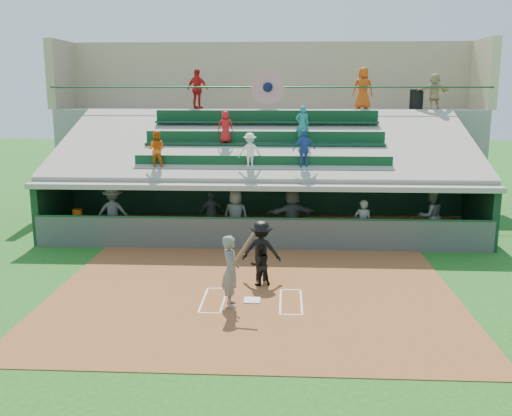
# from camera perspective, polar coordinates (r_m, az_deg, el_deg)

# --- Properties ---
(ground) EXTENTS (100.00, 100.00, 0.00)m
(ground) POSITION_cam_1_polar(r_m,az_deg,el_deg) (15.27, -0.39, -9.33)
(ground) COLOR #195317
(ground) RESTS_ON ground
(dirt_slab) EXTENTS (11.00, 9.00, 0.02)m
(dirt_slab) POSITION_cam_1_polar(r_m,az_deg,el_deg) (15.73, -0.28, -8.64)
(dirt_slab) COLOR brown
(dirt_slab) RESTS_ON ground
(home_plate) EXTENTS (0.43, 0.43, 0.03)m
(home_plate) POSITION_cam_1_polar(r_m,az_deg,el_deg) (15.26, -0.39, -9.21)
(home_plate) COLOR silver
(home_plate) RESTS_ON dirt_slab
(batters_box_chalk) EXTENTS (2.65, 1.85, 0.01)m
(batters_box_chalk) POSITION_cam_1_polar(r_m,az_deg,el_deg) (15.26, -0.39, -9.25)
(batters_box_chalk) COLOR silver
(batters_box_chalk) RESTS_ON dirt_slab
(dugout_floor) EXTENTS (16.00, 3.50, 0.04)m
(dugout_floor) POSITION_cam_1_polar(r_m,az_deg,el_deg) (21.69, 0.67, -2.86)
(dugout_floor) COLOR gray
(dugout_floor) RESTS_ON ground
(concourse_slab) EXTENTS (20.00, 3.00, 4.60)m
(concourse_slab) POSITION_cam_1_polar(r_m,az_deg,el_deg) (27.92, 1.26, 5.19)
(concourse_slab) COLOR gray
(concourse_slab) RESTS_ON ground
(grandstand) EXTENTS (20.40, 10.40, 7.80)m
(grandstand) POSITION_cam_1_polar(r_m,az_deg,el_deg) (24.96, 1.03, 4.31)
(grandstand) COLOR #4A4F4A
(grandstand) RESTS_ON ground
(batter_at_plate) EXTENTS (0.92, 0.80, 1.95)m
(batter_at_plate) POSITION_cam_1_polar(r_m,az_deg,el_deg) (14.63, -2.55, -6.29)
(batter_at_plate) COLOR #575A55
(batter_at_plate) RESTS_ON dirt_slab
(catcher) EXTENTS (0.70, 0.62, 1.20)m
(catcher) POSITION_cam_1_polar(r_m,az_deg,el_deg) (16.26, 0.44, -5.70)
(catcher) COLOR black
(catcher) RESTS_ON dirt_slab
(home_umpire) EXTENTS (1.20, 0.77, 1.75)m
(home_umpire) POSITION_cam_1_polar(r_m,az_deg,el_deg) (16.64, 0.54, -4.27)
(home_umpire) COLOR black
(home_umpire) RESTS_ON dirt_slab
(dugout_bench) EXTENTS (16.74, 1.64, 0.50)m
(dugout_bench) POSITION_cam_1_polar(r_m,az_deg,el_deg) (22.92, 1.03, -1.37)
(dugout_bench) COLOR olive
(dugout_bench) RESTS_ON dugout_floor
(white_table) EXTENTS (0.88, 0.67, 0.76)m
(white_table) POSITION_cam_1_polar(r_m,az_deg,el_deg) (22.22, -17.49, -1.99)
(white_table) COLOR silver
(white_table) RESTS_ON dugout_floor
(water_cooler) EXTENTS (0.36, 0.36, 0.36)m
(water_cooler) POSITION_cam_1_polar(r_m,az_deg,el_deg) (22.08, -17.43, -0.58)
(water_cooler) COLOR #CC5A0C
(water_cooler) RESTS_ON white_table
(dugout_player_a) EXTENTS (1.34, 0.84, 1.99)m
(dugout_player_a) POSITION_cam_1_polar(r_m,az_deg,el_deg) (21.78, -14.10, -0.42)
(dugout_player_a) COLOR #565954
(dugout_player_a) RESTS_ON dugout_floor
(dugout_player_b) EXTENTS (1.03, 0.67, 1.62)m
(dugout_player_b) POSITION_cam_1_polar(r_m,az_deg,el_deg) (22.00, -4.43, -0.46)
(dugout_player_b) COLOR #555853
(dugout_player_b) RESTS_ON dugout_floor
(dugout_player_c) EXTENTS (1.04, 0.79, 1.91)m
(dugout_player_c) POSITION_cam_1_polar(r_m,az_deg,el_deg) (20.72, -2.03, -0.80)
(dugout_player_c) COLOR #595D57
(dugout_player_c) RESTS_ON dugout_floor
(dugout_player_d) EXTENTS (1.85, 0.98, 1.90)m
(dugout_player_d) POSITION_cam_1_polar(r_m,az_deg,el_deg) (20.98, 3.63, -0.66)
(dugout_player_d) COLOR #5B5D58
(dugout_player_d) RESTS_ON dugout_floor
(dugout_player_e) EXTENTS (0.64, 0.44, 1.69)m
(dugout_player_e) POSITION_cam_1_polar(r_m,az_deg,el_deg) (20.38, 10.62, -1.52)
(dugout_player_e) COLOR #5E605B
(dugout_player_e) RESTS_ON dugout_floor
(dugout_player_f) EXTENTS (1.13, 1.00, 1.96)m
(dugout_player_f) POSITION_cam_1_polar(r_m,az_deg,el_deg) (21.52, 17.05, -0.77)
(dugout_player_f) COLOR #575A55
(dugout_player_f) RESTS_ON dugout_floor
(trash_bin) EXTENTS (0.60, 0.60, 0.91)m
(trash_bin) POSITION_cam_1_polar(r_m,az_deg,el_deg) (27.43, 15.74, 10.40)
(trash_bin) COLOR black
(trash_bin) RESTS_ON concourse_slab
(concourse_staff_a) EXTENTS (1.17, 0.83, 1.84)m
(concourse_staff_a) POSITION_cam_1_polar(r_m,az_deg,el_deg) (27.22, -5.87, 11.76)
(concourse_staff_a) COLOR red
(concourse_staff_a) RESTS_ON concourse_slab
(concourse_staff_b) EXTENTS (0.95, 0.64, 1.89)m
(concourse_staff_b) POSITION_cam_1_polar(r_m,az_deg,el_deg) (26.74, 10.65, 11.67)
(concourse_staff_b) COLOR #C5420B
(concourse_staff_b) RESTS_ON concourse_slab
(concourse_staff_c) EXTENTS (1.57, 0.80, 1.62)m
(concourse_staff_c) POSITION_cam_1_polar(r_m,az_deg,el_deg) (27.30, 17.40, 11.06)
(concourse_staff_c) COLOR tan
(concourse_staff_c) RESTS_ON concourse_slab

